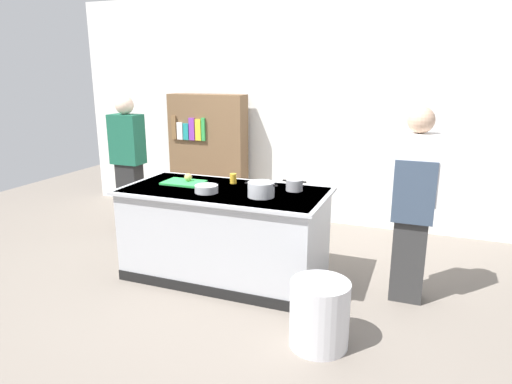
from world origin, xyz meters
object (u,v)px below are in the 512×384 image
(person_chef, at_px, (414,202))
(stock_pot, at_px, (261,189))
(trash_bin, at_px, (319,314))
(person_guest, at_px, (129,163))
(juice_cup, at_px, (233,179))
(mixing_bowl, at_px, (206,189))
(bookshelf, at_px, (208,156))
(onion, at_px, (188,177))
(sauce_pan, at_px, (294,185))

(person_chef, bearing_deg, stock_pot, 84.83)
(trash_bin, height_order, person_guest, person_guest)
(stock_pot, height_order, juice_cup, stock_pot)
(juice_cup, relative_size, trash_bin, 0.20)
(mixing_bowl, xyz_separation_m, person_guest, (-1.53, 0.89, -0.02))
(stock_pot, distance_m, juice_cup, 0.58)
(stock_pot, xyz_separation_m, person_chef, (1.30, 0.27, -0.05))
(trash_bin, xyz_separation_m, bookshelf, (-2.24, 2.63, 0.60))
(mixing_bowl, bearing_deg, onion, 141.89)
(mixing_bowl, height_order, person_guest, person_guest)
(stock_pot, distance_m, bookshelf, 2.44)
(juice_cup, distance_m, person_guest, 1.69)
(sauce_pan, relative_size, person_chef, 0.13)
(sauce_pan, bearing_deg, juice_cup, 175.26)
(sauce_pan, relative_size, bookshelf, 0.13)
(trash_bin, bearing_deg, person_guest, 150.83)
(onion, bearing_deg, sauce_pan, 4.93)
(sauce_pan, height_order, person_chef, person_chef)
(sauce_pan, xyz_separation_m, person_guest, (-2.28, 0.53, -0.04))
(sauce_pan, relative_size, person_guest, 0.13)
(person_chef, bearing_deg, juice_cup, 69.68)
(stock_pot, distance_m, mixing_bowl, 0.53)
(juice_cup, xyz_separation_m, bookshelf, (-1.07, 1.54, -0.10))
(person_guest, xyz_separation_m, bookshelf, (0.55, 1.07, -0.06))
(onion, height_order, juice_cup, same)
(trash_bin, xyz_separation_m, person_chef, (0.56, 0.99, 0.66))
(sauce_pan, xyz_separation_m, juice_cup, (-0.66, 0.05, -0.00))
(stock_pot, bearing_deg, juice_cup, 139.83)
(onion, bearing_deg, trash_bin, -30.34)
(person_guest, bearing_deg, trash_bin, 63.96)
(onion, distance_m, trash_bin, 1.99)
(bookshelf, bearing_deg, juice_cup, -55.21)
(sauce_pan, relative_size, trash_bin, 0.44)
(juice_cup, xyz_separation_m, trash_bin, (1.17, -1.09, -0.69))
(trash_bin, bearing_deg, juice_cup, 137.14)
(juice_cup, height_order, trash_bin, juice_cup)
(mixing_bowl, height_order, bookshelf, bookshelf)
(onion, relative_size, trash_bin, 0.16)
(person_guest, bearing_deg, stock_pot, 70.89)
(trash_bin, bearing_deg, sauce_pan, 116.47)
(mixing_bowl, relative_size, person_guest, 0.13)
(person_chef, bearing_deg, trash_bin, 133.31)
(person_chef, relative_size, person_guest, 1.00)
(mixing_bowl, distance_m, bookshelf, 2.19)
(sauce_pan, relative_size, mixing_bowl, 1.04)
(juice_cup, height_order, person_chef, person_chef)
(onion, bearing_deg, person_guest, 152.45)
(trash_bin, distance_m, person_chef, 1.32)
(person_chef, bearing_deg, onion, 74.25)
(juice_cup, height_order, bookshelf, bookshelf)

